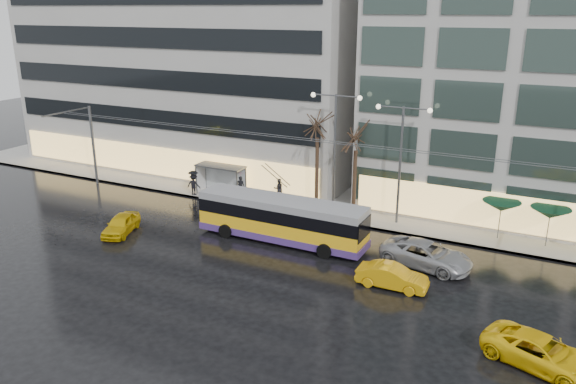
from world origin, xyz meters
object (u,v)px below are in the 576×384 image
Objects in this scene: street_lamp_near at (335,137)px; taxi_a at (121,224)px; trolleybus at (281,221)px; bus_shelter at (218,172)px.

taxi_a is at bearing -138.52° from street_lamp_near.
taxi_a is at bearing -160.26° from trolleybus.
trolleybus is 11.32m from bus_shelter.
taxi_a is (-1.36, -10.27, -1.29)m from bus_shelter.
taxi_a is at bearing -97.53° from bus_shelter.
street_lamp_near reaches higher than bus_shelter.
bus_shelter is 11.14m from street_lamp_near.
trolleybus is at bearing -99.37° from street_lamp_near.
trolleybus reaches higher than bus_shelter.
trolleybus is 2.99× the size of taxi_a.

